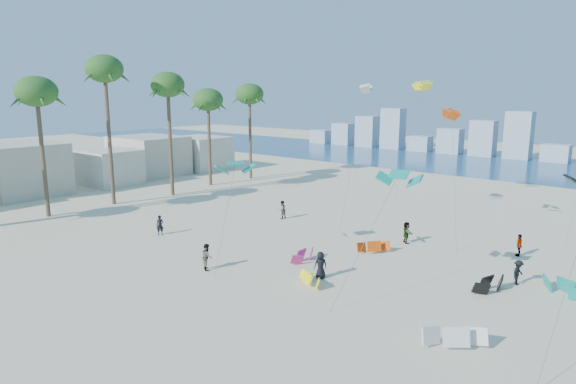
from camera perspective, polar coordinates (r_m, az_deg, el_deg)
The scene contains 10 objects.
ground at distance 31.19m, azimuth -24.27°, elevation -12.01°, with size 220.00×220.00×0.00m, color beige.
ocean at distance 88.73m, azimuth 22.23°, elevation 2.98°, with size 220.00×220.00×0.00m, color navy.
kitesurfer_near at distance 43.12m, azimuth -14.52°, elevation -3.72°, with size 0.62×0.40×1.69m, color black.
kitesurfer_mid at distance 34.30m, azimuth -9.30°, elevation -7.35°, with size 0.88×0.68×1.81m, color gray.
kitesurfers_far at distance 38.03m, azimuth 15.08°, elevation -5.77°, with size 32.96×13.96×1.83m.
grounded_kites at distance 31.70m, azimuth 15.81°, elevation -10.15°, with size 17.93×13.04×1.00m.
flying_kites at distance 39.27m, azimuth 21.41°, elevation 9.87°, with size 27.73×31.65×18.52m.
palm_row at distance 55.57m, azimuth -20.26°, elevation 10.69°, with size 7.01×44.80×15.58m.
beachfront_buildings at distance 68.92m, azimuth -21.41°, elevation 3.04°, with size 11.50×43.00×6.00m.
distant_skyline at distance 98.24m, azimuth 23.51°, elevation 5.45°, with size 85.00×3.00×8.40m.
Camera 1 is at (26.24, -11.92, 11.93)m, focal length 30.90 mm.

